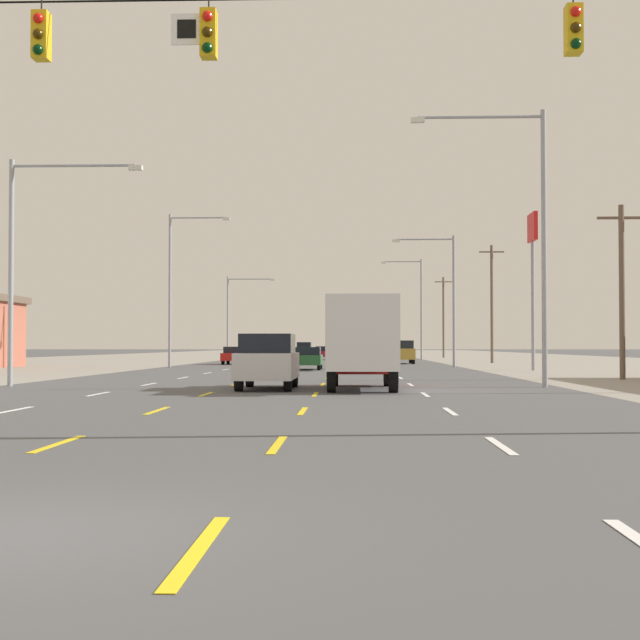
% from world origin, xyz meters
% --- Properties ---
extents(ground_plane, '(572.00, 572.00, 0.00)m').
position_xyz_m(ground_plane, '(0.00, 66.00, 0.00)').
color(ground_plane, '#4C4C4F').
extents(lot_apron_left, '(28.00, 440.00, 0.01)m').
position_xyz_m(lot_apron_left, '(-24.75, 66.00, 0.00)').
color(lot_apron_left, gray).
rests_on(lot_apron_left, ground).
extents(lot_apron_right, '(28.00, 440.00, 0.01)m').
position_xyz_m(lot_apron_right, '(24.75, 66.00, 0.00)').
color(lot_apron_right, gray).
rests_on(lot_apron_right, ground).
extents(lane_markings, '(10.64, 227.60, 0.01)m').
position_xyz_m(lane_markings, '(0.00, 104.50, 0.01)').
color(lane_markings, white).
rests_on(lane_markings, ground).
extents(signal_span_wire, '(26.17, 0.53, 9.42)m').
position_xyz_m(signal_span_wire, '(-0.18, 9.85, 5.46)').
color(signal_span_wire, brown).
rests_on(signal_span_wire, ground).
extents(box_truck_inner_right_nearest, '(2.40, 7.20, 3.23)m').
position_xyz_m(box_truck_inner_right_nearest, '(3.27, 25.44, 1.84)').
color(box_truck_inner_right_nearest, red).
rests_on(box_truck_inner_right_nearest, ground).
extents(suv_center_turn_near, '(1.98, 4.90, 1.98)m').
position_xyz_m(suv_center_turn_near, '(-0.10, 25.62, 1.03)').
color(suv_center_turn_near, silver).
rests_on(suv_center_turn_near, ground).
extents(sedan_center_turn_mid, '(1.80, 4.50, 1.46)m').
position_xyz_m(sedan_center_turn_mid, '(0.06, 52.45, 0.76)').
color(sedan_center_turn_mid, '#235B2D').
rests_on(sedan_center_turn_mid, ground).
extents(sedan_far_left_midfar, '(1.80, 4.50, 1.46)m').
position_xyz_m(sedan_far_left_midfar, '(-6.77, 68.80, 0.76)').
color(sedan_far_left_midfar, red).
rests_on(sedan_far_left_midfar, ground).
extents(suv_far_right_far, '(1.98, 4.90, 1.98)m').
position_xyz_m(suv_far_right_far, '(7.19, 72.02, 1.03)').
color(suv_far_right_far, '#B28C33').
rests_on(suv_far_right_far, ground).
extents(sedan_center_turn_farther, '(1.80, 4.50, 1.46)m').
position_xyz_m(sedan_center_turn_farther, '(-0.23, 94.00, 0.76)').
color(sedan_center_turn_farther, maroon).
rests_on(sedan_center_turn_farther, ground).
extents(suv_inner_left_farthest, '(1.98, 4.90, 1.98)m').
position_xyz_m(suv_inner_left_farthest, '(-3.37, 114.15, 1.03)').
color(suv_inner_left_farthest, black).
rests_on(suv_inner_left_farthest, ground).
extents(pole_sign_right_row_1, '(0.24, 2.25, 9.87)m').
position_xyz_m(pole_sign_right_row_1, '(14.26, 50.88, 7.55)').
color(pole_sign_right_row_1, gray).
rests_on(pole_sign_right_row_1, ground).
extents(streetlight_left_row_0, '(5.16, 0.26, 8.72)m').
position_xyz_m(streetlight_left_row_0, '(-9.51, 27.43, 5.22)').
color(streetlight_left_row_0, gray).
rests_on(streetlight_left_row_0, ground).
extents(streetlight_right_row_0, '(5.09, 0.26, 10.46)m').
position_xyz_m(streetlight_right_row_0, '(9.61, 27.43, 6.13)').
color(streetlight_right_row_0, gray).
rests_on(streetlight_right_row_0, ground).
extents(streetlight_left_row_1, '(4.42, 0.26, 10.99)m').
position_xyz_m(streetlight_left_row_1, '(-9.73, 58.45, 6.32)').
color(streetlight_left_row_1, gray).
rests_on(streetlight_left_row_1, ground).
extents(streetlight_right_row_1, '(4.45, 0.26, 9.37)m').
position_xyz_m(streetlight_right_row_1, '(9.67, 58.45, 5.49)').
color(streetlight_right_row_1, gray).
rests_on(streetlight_right_row_1, ground).
extents(streetlight_left_row_2, '(5.08, 0.26, 8.79)m').
position_xyz_m(streetlight_left_row_2, '(-9.53, 89.48, 5.25)').
color(streetlight_left_row_2, gray).
rests_on(streetlight_left_row_2, ground).
extents(streetlight_right_row_2, '(4.29, 0.26, 10.58)m').
position_xyz_m(streetlight_right_row_2, '(9.74, 89.48, 6.09)').
color(streetlight_right_row_2, gray).
rests_on(streetlight_right_row_2, ground).
extents(utility_pole_right_row_0, '(2.20, 0.26, 8.04)m').
position_xyz_m(utility_pole_right_row_0, '(15.32, 35.38, 4.21)').
color(utility_pole_right_row_0, brown).
rests_on(utility_pole_right_row_0, ground).
extents(utility_pole_right_row_1, '(2.20, 0.26, 10.47)m').
position_xyz_m(utility_pole_right_row_1, '(15.32, 75.07, 5.43)').
color(utility_pole_right_row_1, brown).
rests_on(utility_pole_right_row_1, ground).
extents(utility_pole_right_row_2, '(2.20, 0.26, 10.28)m').
position_xyz_m(utility_pole_right_row_2, '(14.56, 111.14, 5.34)').
color(utility_pole_right_row_2, brown).
rests_on(utility_pole_right_row_2, ground).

